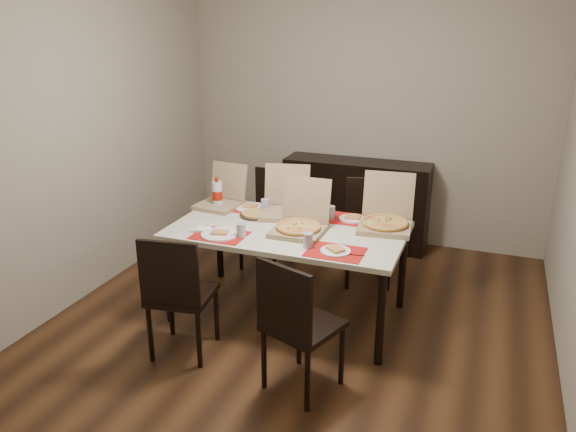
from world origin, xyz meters
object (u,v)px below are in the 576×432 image
(sideboard, at_px, (356,203))
(pizza_box_center, at_px, (300,225))
(chair_near_right, at_px, (296,322))
(soda_bottle, at_px, (217,195))
(dip_bowl, at_px, (296,222))
(chair_far_left, at_px, (270,214))
(chair_far_right, at_px, (368,226))
(dining_table, at_px, (288,236))
(chair_near_left, at_px, (178,292))

(sideboard, height_order, pizza_box_center, pizza_box_center)
(chair_near_right, bearing_deg, sideboard, 95.87)
(chair_near_right, xyz_separation_m, soda_bottle, (-1.15, 1.19, 0.35))
(dip_bowl, bearing_deg, chair_near_right, -70.18)
(chair_far_left, distance_m, chair_far_right, 0.96)
(chair_far_right, height_order, soda_bottle, soda_bottle)
(dip_bowl, bearing_deg, dining_table, -99.99)
(chair_near_right, bearing_deg, dining_table, 113.31)
(dining_table, distance_m, dip_bowl, 0.15)
(chair_far_right, height_order, dip_bowl, chair_far_right)
(chair_near_left, bearing_deg, chair_near_right, -5.90)
(soda_bottle, bearing_deg, pizza_box_center, -19.80)
(dip_bowl, bearing_deg, soda_bottle, 169.36)
(chair_near_left, relative_size, chair_far_right, 1.00)
(pizza_box_center, bearing_deg, dip_bowl, 118.93)
(sideboard, bearing_deg, soda_bottle, -121.63)
(chair_near_left, xyz_separation_m, chair_far_right, (0.95, 1.73, 0.00))
(chair_far_left, bearing_deg, chair_near_right, -63.10)
(sideboard, relative_size, soda_bottle, 5.58)
(dip_bowl, bearing_deg, chair_far_left, 125.43)
(chair_far_left, bearing_deg, chair_near_left, -89.59)
(chair_near_right, relative_size, pizza_box_center, 2.19)
(chair_near_right, xyz_separation_m, dip_bowl, (-0.38, 1.05, 0.25))
(chair_near_left, xyz_separation_m, dip_bowl, (0.53, 0.96, 0.25))
(chair_near_left, height_order, chair_far_right, same)
(chair_near_right, relative_size, chair_far_left, 1.00)
(chair_near_left, height_order, pizza_box_center, pizza_box_center)
(chair_near_left, height_order, chair_far_left, same)
(dining_table, xyz_separation_m, chair_near_right, (0.40, -0.93, -0.17))
(sideboard, relative_size, chair_near_right, 1.61)
(dining_table, distance_m, chair_near_left, 0.99)
(chair_near_right, distance_m, dip_bowl, 1.14)
(sideboard, height_order, dining_table, sideboard)
(dining_table, distance_m, pizza_box_center, 0.17)
(dining_table, distance_m, chair_near_right, 1.02)
(dip_bowl, bearing_deg, pizza_box_center, -61.07)
(chair_near_right, height_order, soda_bottle, soda_bottle)
(chair_near_left, bearing_deg, chair_far_right, 61.28)
(sideboard, xyz_separation_m, chair_near_right, (0.27, -2.62, 0.06))
(pizza_box_center, bearing_deg, chair_near_left, -127.92)
(sideboard, relative_size, dining_table, 0.83)
(dining_table, relative_size, chair_far_right, 1.94)
(dip_bowl, distance_m, soda_bottle, 0.79)
(sideboard, bearing_deg, pizza_box_center, -90.60)
(dining_table, xyz_separation_m, chair_far_right, (0.44, 0.90, -0.17))
(sideboard, distance_m, chair_far_right, 0.86)
(chair_far_left, height_order, chair_far_right, same)
(pizza_box_center, distance_m, soda_bottle, 0.91)
(dining_table, bearing_deg, pizza_box_center, -20.93)
(chair_far_right, bearing_deg, dining_table, -116.39)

